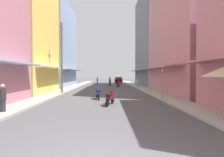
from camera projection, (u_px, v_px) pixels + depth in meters
ground_plane at (106, 89)px, 25.28m from camera, size 112.57×112.57×0.00m
sidewalk_left at (68, 89)px, 25.17m from camera, size 1.79×59.17×0.12m
sidewalk_right at (144, 89)px, 25.40m from camera, size 1.79×59.17×0.12m
building_left_mid at (21, 28)px, 19.73m from camera, size 7.05×8.47×14.10m
building_left_far at (52, 46)px, 30.89m from camera, size 7.05×12.41×13.66m
building_right_mid at (189, 14)px, 20.10m from camera, size 7.05×13.80×17.33m
building_right_far at (157, 40)px, 33.71m from camera, size 7.05×12.81×16.86m
motorbike_maroon at (110, 97)px, 12.26m from camera, size 0.71×1.76×0.96m
motorbike_red at (118, 84)px, 29.67m from camera, size 0.68×1.77×0.96m
motorbike_orange at (110, 82)px, 33.42m from camera, size 0.58×1.80×1.58m
motorbike_white at (97, 81)px, 38.78m from camera, size 0.55×1.81×1.58m
motorbike_blue at (98, 93)px, 15.28m from camera, size 0.60×1.80×0.96m
parked_car at (119, 80)px, 43.10m from camera, size 2.08×4.23×1.45m
pedestrian_midway at (3, 99)px, 9.46m from camera, size 0.34×0.34×1.56m
pedestrian_foreground at (138, 83)px, 28.64m from camera, size 0.34×0.34×1.58m
utility_pole at (62, 58)px, 19.36m from camera, size 0.20×1.20×7.50m
street_sign_no_entry at (162, 79)px, 14.46m from camera, size 0.07×0.60×2.65m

